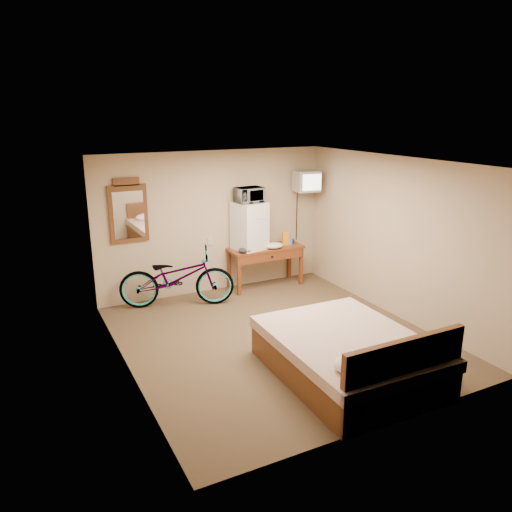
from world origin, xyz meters
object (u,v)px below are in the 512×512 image
(desk, at_px, (266,254))
(bed, at_px, (350,356))
(microwave, at_px, (249,195))
(mini_fridge, at_px, (250,226))
(crt_television, at_px, (306,181))
(bicycle, at_px, (177,277))
(wall_mirror, at_px, (128,211))
(blue_cup, at_px, (291,241))

(desk, xyz_separation_m, bed, (-0.64, -3.37, -0.34))
(microwave, bearing_deg, mini_fridge, -129.77)
(crt_television, bearing_deg, bicycle, -175.99)
(microwave, bearing_deg, wall_mirror, 168.37)
(blue_cup, relative_size, bicycle, 0.07)
(desk, bearing_deg, blue_cup, -2.58)
(microwave, relative_size, wall_mirror, 0.45)
(mini_fridge, relative_size, crt_television, 1.45)
(microwave, bearing_deg, bicycle, -177.12)
(blue_cup, distance_m, bicycle, 2.29)
(crt_television, bearing_deg, wall_mirror, 175.56)
(crt_television, relative_size, bicycle, 0.31)
(mini_fridge, height_order, wall_mirror, wall_mirror)
(blue_cup, bearing_deg, desk, 177.42)
(bicycle, bearing_deg, mini_fridge, -62.48)
(wall_mirror, relative_size, bicycle, 0.56)
(desk, xyz_separation_m, wall_mirror, (-2.39, 0.27, 0.95))
(microwave, height_order, blue_cup, microwave)
(desk, bearing_deg, bicycle, -174.85)
(bed, bearing_deg, desk, 79.17)
(wall_mirror, height_order, bicycle, wall_mirror)
(desk, xyz_separation_m, crt_television, (0.83, 0.02, 1.27))
(desk, bearing_deg, crt_television, 1.59)
(blue_cup, xyz_separation_m, bed, (-1.14, -3.35, -0.52))
(bed, bearing_deg, crt_television, 66.45)
(mini_fridge, relative_size, bed, 0.38)
(microwave, relative_size, blue_cup, 3.67)
(mini_fridge, relative_size, blue_cup, 6.47)
(microwave, height_order, crt_television, crt_television)
(mini_fridge, relative_size, microwave, 1.76)
(blue_cup, distance_m, bed, 3.57)
(desk, xyz_separation_m, blue_cup, (0.49, -0.02, 0.18))
(desk, xyz_separation_m, mini_fridge, (-0.31, 0.07, 0.54))
(wall_mirror, bearing_deg, crt_television, -4.44)
(microwave, relative_size, bicycle, 0.25)
(microwave, height_order, wall_mirror, wall_mirror)
(crt_television, distance_m, bicycle, 2.96)
(microwave, xyz_separation_m, bicycle, (-1.46, -0.23, -1.23))
(mini_fridge, distance_m, bicycle, 1.62)
(crt_television, relative_size, bed, 0.27)
(microwave, xyz_separation_m, crt_television, (1.14, -0.05, 0.18))
(bicycle, distance_m, bed, 3.41)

